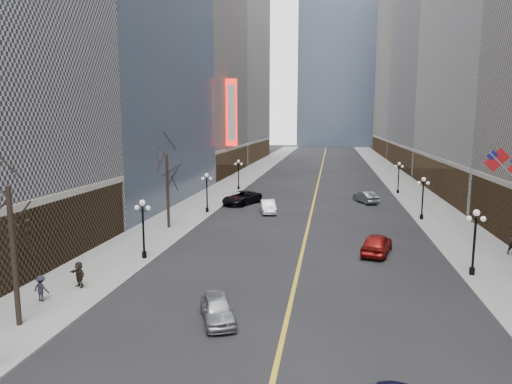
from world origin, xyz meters
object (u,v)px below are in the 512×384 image
(streetlamp_east_3, at_px, (399,174))
(streetlamp_west_1, at_px, (143,223))
(car_nb_near, at_px, (217,308))
(streetlamp_east_2, at_px, (423,194))
(streetlamp_west_2, at_px, (207,188))
(car_sb_mid, at_px, (377,244))
(streetlamp_west_3, at_px, (238,171))
(car_nb_mid, at_px, (268,207))
(car_sb_far, at_px, (366,197))
(streetlamp_east_1, at_px, (475,235))
(car_nb_far, at_px, (242,198))

(streetlamp_east_3, relative_size, streetlamp_west_1, 1.00)
(car_nb_near, bearing_deg, streetlamp_west_1, 108.62)
(streetlamp_east_2, bearing_deg, car_nb_near, -119.23)
(streetlamp_west_2, xyz_separation_m, car_sb_mid, (17.69, -13.47, -2.06))
(streetlamp_west_3, bearing_deg, streetlamp_west_1, -90.00)
(streetlamp_east_3, distance_m, car_sb_mid, 32.08)
(car_nb_mid, xyz_separation_m, car_sb_mid, (10.83, -14.93, 0.10))
(streetlamp_east_2, relative_size, streetlamp_west_2, 1.00)
(streetlamp_east_3, distance_m, car_sb_far, 9.77)
(car_sb_mid, bearing_deg, streetlamp_east_3, -86.10)
(streetlamp_east_1, xyz_separation_m, car_nb_mid, (-16.74, 19.46, -2.17))
(car_nb_far, bearing_deg, car_sb_mid, -29.88)
(streetlamp_east_1, relative_size, streetlamp_west_1, 1.00)
(streetlamp_east_1, relative_size, car_sb_far, 0.99)
(streetlamp_east_3, xyz_separation_m, car_nb_far, (-20.80, -11.64, -2.06))
(streetlamp_east_1, height_order, streetlamp_east_3, same)
(car_sb_far, bearing_deg, car_nb_mid, 13.12)
(streetlamp_west_1, relative_size, car_nb_mid, 1.01)
(streetlamp_east_1, height_order, car_nb_far, streetlamp_east_1)
(streetlamp_west_1, distance_m, car_nb_near, 12.78)
(streetlamp_west_2, bearing_deg, streetlamp_west_1, -90.00)
(streetlamp_west_3, bearing_deg, streetlamp_east_3, 0.00)
(car_sb_far, bearing_deg, streetlamp_west_2, 5.23)
(streetlamp_east_2, xyz_separation_m, streetlamp_west_3, (-23.60, 18.00, 0.00))
(streetlamp_east_3, relative_size, streetlamp_west_2, 1.00)
(car_nb_mid, relative_size, car_sb_far, 0.98)
(streetlamp_east_3, distance_m, car_nb_mid, 23.63)
(streetlamp_east_1, height_order, streetlamp_west_1, same)
(streetlamp_west_2, distance_m, car_nb_near, 28.84)
(car_nb_near, relative_size, car_nb_mid, 0.90)
(car_nb_mid, xyz_separation_m, car_nb_far, (-4.06, 4.89, 0.11))
(streetlamp_west_3, relative_size, car_sb_far, 0.99)
(car_sb_far, bearing_deg, streetlamp_east_3, -145.76)
(streetlamp_east_1, relative_size, streetlamp_west_3, 1.00)
(streetlamp_east_3, xyz_separation_m, car_sb_far, (-5.14, -8.03, -2.15))
(streetlamp_east_2, xyz_separation_m, car_nb_near, (-15.43, -27.57, -2.22))
(car_nb_near, bearing_deg, car_sb_far, 52.80)
(streetlamp_east_1, bearing_deg, streetlamp_west_3, 123.25)
(streetlamp_east_3, height_order, car_sb_far, streetlamp_east_3)
(car_nb_near, bearing_deg, streetlamp_east_1, 9.95)
(streetlamp_east_2, height_order, car_sb_mid, streetlamp_east_2)
(streetlamp_east_1, distance_m, car_nb_near, 18.29)
(streetlamp_west_3, bearing_deg, streetlamp_east_2, -37.33)
(car_nb_far, bearing_deg, streetlamp_east_2, 6.22)
(car_nb_near, height_order, car_sb_mid, car_sb_mid)
(streetlamp_east_1, distance_m, car_sb_mid, 7.73)
(streetlamp_east_1, bearing_deg, car_sb_far, 100.41)
(car_nb_far, xyz_separation_m, car_sb_far, (15.66, 3.61, -0.09))
(car_nb_mid, height_order, car_sb_far, car_sb_far)
(car_nb_mid, xyz_separation_m, car_sb_far, (11.60, 8.51, 0.01))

